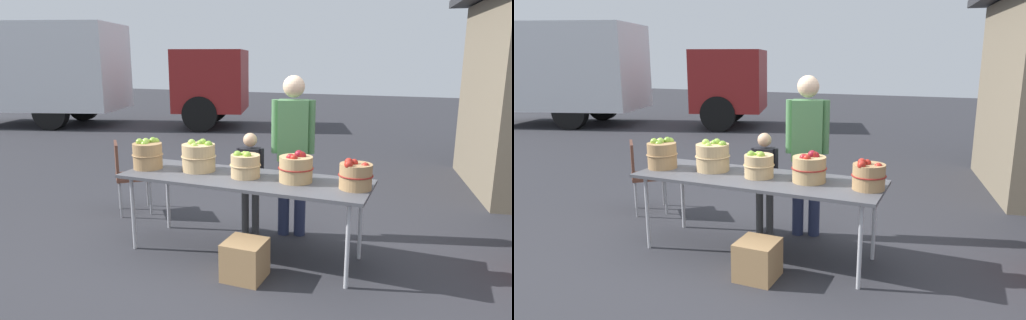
# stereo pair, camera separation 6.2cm
# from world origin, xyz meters

# --- Properties ---
(ground_plane) EXTENTS (40.00, 40.00, 0.00)m
(ground_plane) POSITION_xyz_m (0.00, 0.00, 0.00)
(ground_plane) COLOR #2D2D33
(market_table) EXTENTS (2.30, 0.76, 0.75)m
(market_table) POSITION_xyz_m (0.00, 0.00, 0.71)
(market_table) COLOR #4C4C51
(market_table) RESTS_ON ground
(apple_basket_green_0) EXTENTS (0.31, 0.31, 0.30)m
(apple_basket_green_0) POSITION_xyz_m (-1.02, -0.04, 0.89)
(apple_basket_green_0) COLOR #A87F51
(apple_basket_green_0) RESTS_ON market_table
(apple_basket_green_1) EXTENTS (0.34, 0.34, 0.31)m
(apple_basket_green_1) POSITION_xyz_m (-0.50, 0.07, 0.89)
(apple_basket_green_1) COLOR tan
(apple_basket_green_1) RESTS_ON market_table
(apple_basket_green_2) EXTENTS (0.29, 0.29, 0.25)m
(apple_basket_green_2) POSITION_xyz_m (0.01, 0.01, 0.87)
(apple_basket_green_2) COLOR tan
(apple_basket_green_2) RESTS_ON market_table
(apple_basket_red_0) EXTENTS (0.32, 0.32, 0.28)m
(apple_basket_red_0) POSITION_xyz_m (0.49, 0.04, 0.88)
(apple_basket_red_0) COLOR tan
(apple_basket_red_0) RESTS_ON market_table
(apple_basket_red_1) EXTENTS (0.29, 0.29, 0.26)m
(apple_basket_red_1) POSITION_xyz_m (1.01, 0.01, 0.87)
(apple_basket_red_1) COLOR #A87F51
(apple_basket_red_1) RESTS_ON market_table
(vendor_adult) EXTENTS (0.43, 0.29, 1.66)m
(vendor_adult) POSITION_xyz_m (0.27, 0.63, 0.97)
(vendor_adult) COLOR #262D4C
(vendor_adult) RESTS_ON ground
(child_customer) EXTENTS (0.28, 0.18, 1.08)m
(child_customer) POSITION_xyz_m (-0.14, 0.49, 0.64)
(child_customer) COLOR #3F3F3F
(child_customer) RESTS_ON ground
(box_truck) EXTENTS (7.99, 4.43, 2.75)m
(box_truck) POSITION_xyz_m (-7.60, 6.21, 1.49)
(box_truck) COLOR silver
(box_truck) RESTS_ON ground
(folding_chair) EXTENTS (0.56, 0.56, 0.86)m
(folding_chair) POSITION_xyz_m (-1.76, 0.56, 0.51)
(folding_chair) COLOR brown
(folding_chair) RESTS_ON ground
(produce_crate) EXTENTS (0.33, 0.33, 0.33)m
(produce_crate) POSITION_xyz_m (0.21, -0.45, 0.17)
(produce_crate) COLOR #A87F51
(produce_crate) RESTS_ON ground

